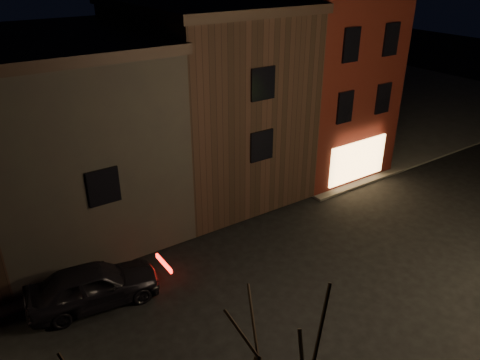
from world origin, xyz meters
name	(u,v)px	position (x,y,z in m)	size (l,w,h in m)	color
ground	(314,290)	(0.00, 0.00, 0.00)	(120.00, 120.00, 0.00)	black
sidewalk_far_right	(328,92)	(20.00, 20.00, 0.06)	(30.00, 30.00, 0.12)	#2D2B28
corner_building	(312,72)	(8.00, 9.47, 5.40)	(6.50, 8.50, 10.50)	#4C130D
row_building_a	(204,96)	(1.50, 10.50, 4.83)	(7.30, 10.30, 9.40)	black
row_building_b	(62,132)	(-5.75, 10.50, 4.33)	(7.80, 10.30, 8.40)	black
parked_car_a	(93,285)	(-7.05, 3.94, 0.79)	(1.86, 4.63, 1.58)	black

